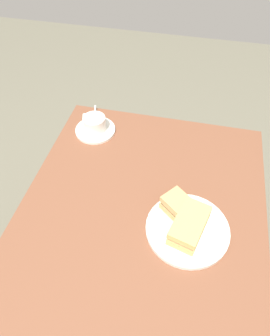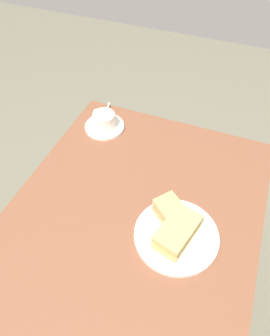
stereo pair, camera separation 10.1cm
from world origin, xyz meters
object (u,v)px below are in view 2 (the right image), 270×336
at_px(dining_table, 107,295).
at_px(coffee_saucer, 105,127).
at_px(sandwich_plate, 176,235).
at_px(sandwich_front, 177,232).
at_px(sandwich_back, 173,215).
at_px(spoon, 107,112).
at_px(coffee_cup, 104,119).

relative_size(dining_table, coffee_saucer, 8.86).
xyz_separation_m(sandwich_plate, sandwich_front, (0.01, 0.00, 0.03)).
height_order(sandwich_front, sandwich_back, sandwich_front).
relative_size(sandwich_front, sandwich_back, 1.12).
distance_m(sandwich_plate, coffee_saucer, 0.53).
xyz_separation_m(dining_table, sandwich_front, (-0.17, 0.15, 0.18)).
bearing_deg(sandwich_plate, dining_table, -38.42).
bearing_deg(sandwich_back, sandwich_plate, 30.45).
xyz_separation_m(dining_table, spoon, (-0.61, -0.27, 0.15)).
bearing_deg(sandwich_front, dining_table, -39.92).
bearing_deg(sandwich_front, sandwich_plate, -168.06).
height_order(sandwich_plate, spoon, spoon).
xyz_separation_m(dining_table, sandwich_plate, (-0.18, 0.14, 0.15)).
height_order(coffee_saucer, coffee_cup, coffee_cup).
bearing_deg(coffee_saucer, dining_table, 24.75).
relative_size(sandwich_plate, sandwich_back, 1.73).
xyz_separation_m(sandwich_back, coffee_cup, (-0.31, -0.37, -0.00)).
bearing_deg(coffee_cup, coffee_saucer, 60.12).
bearing_deg(coffee_saucer, spoon, -162.33).
distance_m(sandwich_back, coffee_saucer, 0.49).
relative_size(sandwich_front, coffee_saucer, 1.03).
distance_m(coffee_saucer, coffee_cup, 0.03).
distance_m(sandwich_front, sandwich_back, 0.05).
relative_size(dining_table, sandwich_back, 9.64).
xyz_separation_m(coffee_cup, spoon, (-0.07, -0.02, -0.03)).
height_order(sandwich_plate, coffee_cup, coffee_cup).
xyz_separation_m(sandwich_front, coffee_cup, (-0.36, -0.39, -0.00)).
distance_m(dining_table, sandwich_front, 0.29).
bearing_deg(sandwich_back, coffee_cup, -130.44).
height_order(dining_table, sandwich_plate, sandwich_plate).
height_order(dining_table, coffee_saucer, coffee_saucer).
bearing_deg(dining_table, coffee_saucer, -155.25).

